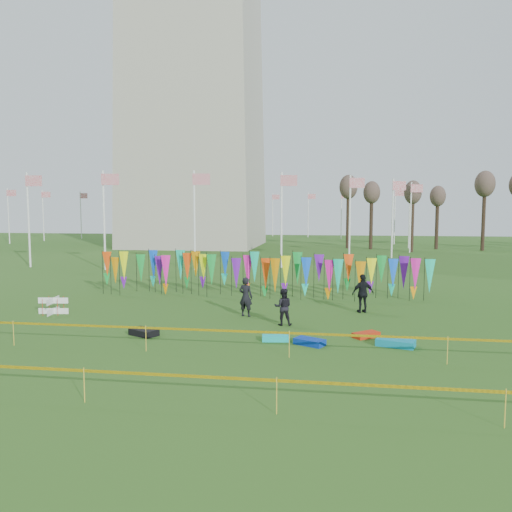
# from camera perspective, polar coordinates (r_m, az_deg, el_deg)

# --- Properties ---
(ground) EXTENTS (160.00, 160.00, 0.00)m
(ground) POSITION_cam_1_polar(r_m,az_deg,el_deg) (19.10, -4.28, -9.42)
(ground) COLOR #264F16
(ground) RESTS_ON ground
(flagpole_ring) EXTENTS (57.40, 56.16, 8.00)m
(flagpole_ring) POSITION_cam_1_polar(r_m,az_deg,el_deg) (68.47, -6.80, 4.51)
(flagpole_ring) COLOR white
(flagpole_ring) RESTS_ON ground
(banner_row) EXTENTS (18.64, 0.64, 2.37)m
(banner_row) POSITION_cam_1_polar(r_m,az_deg,el_deg) (27.90, 0.57, -1.63)
(banner_row) COLOR black
(banner_row) RESTS_ON ground
(caution_tape_near) EXTENTS (26.00, 0.02, 0.90)m
(caution_tape_near) POSITION_cam_1_polar(r_m,az_deg,el_deg) (17.09, -6.53, -8.51)
(caution_tape_near) COLOR yellow
(caution_tape_near) RESTS_ON ground
(caution_tape_far) EXTENTS (26.00, 0.02, 0.90)m
(caution_tape_far) POSITION_cam_1_polar(r_m,az_deg,el_deg) (12.87, -12.04, -13.23)
(caution_tape_far) COLOR yellow
(caution_tape_far) RESTS_ON ground
(box_kite) EXTENTS (0.72, 0.72, 0.79)m
(box_kite) POSITION_cam_1_polar(r_m,az_deg,el_deg) (25.17, -22.16, -5.29)
(box_kite) COLOR red
(box_kite) RESTS_ON ground
(person_left) EXTENTS (0.76, 0.64, 1.80)m
(person_left) POSITION_cam_1_polar(r_m,az_deg,el_deg) (22.80, -1.18, -4.68)
(person_left) COLOR black
(person_left) RESTS_ON ground
(person_mid) EXTENTS (0.80, 0.53, 1.56)m
(person_mid) POSITION_cam_1_polar(r_m,az_deg,el_deg) (21.11, 3.12, -5.82)
(person_mid) COLOR black
(person_mid) RESTS_ON ground
(person_right) EXTENTS (1.22, 0.95, 1.83)m
(person_right) POSITION_cam_1_polar(r_m,az_deg,el_deg) (24.16, 12.12, -4.20)
(person_right) COLOR black
(person_right) RESTS_ON ground
(kite_bag_turquoise) EXTENTS (1.03, 0.61, 0.20)m
(kite_bag_turquoise) POSITION_cam_1_polar(r_m,az_deg,el_deg) (18.78, 2.23, -9.36)
(kite_bag_turquoise) COLOR #0DCACC
(kite_bag_turquoise) RESTS_ON ground
(kite_bag_blue) EXTENTS (1.20, 0.99, 0.22)m
(kite_bag_blue) POSITION_cam_1_polar(r_m,az_deg,el_deg) (18.32, 6.15, -9.72)
(kite_bag_blue) COLOR #0A31AA
(kite_bag_blue) RESTS_ON ground
(kite_bag_red) EXTENTS (1.12, 1.04, 0.19)m
(kite_bag_red) POSITION_cam_1_polar(r_m,az_deg,el_deg) (19.71, 12.47, -8.79)
(kite_bag_red) COLOR red
(kite_bag_red) RESTS_ON ground
(kite_bag_black) EXTENTS (1.26, 1.05, 0.25)m
(kite_bag_black) POSITION_cam_1_polar(r_m,az_deg,el_deg) (20.01, -12.69, -8.49)
(kite_bag_black) COLOR black
(kite_bag_black) RESTS_ON ground
(kite_bag_teal) EXTENTS (1.45, 1.01, 0.25)m
(kite_bag_teal) POSITION_cam_1_polar(r_m,az_deg,el_deg) (18.70, 15.67, -9.53)
(kite_bag_teal) COLOR #0C89AC
(kite_bag_teal) RESTS_ON ground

